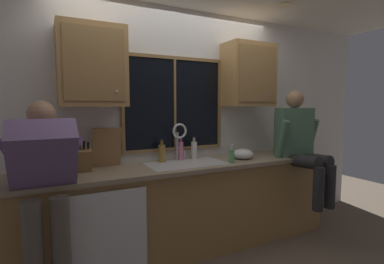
{
  "coord_description": "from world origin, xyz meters",
  "views": [
    {
      "loc": [
        -1.26,
        -2.93,
        1.51
      ],
      "look_at": [
        0.09,
        -0.3,
        1.24
      ],
      "focal_mm": 27.24,
      "sensor_mm": 36.0,
      "label": 1
    }
  ],
  "objects_px": {
    "cutting_board": "(107,147)",
    "mixing_bowl": "(243,154)",
    "person_standing": "(45,182)",
    "bottle_green_glass": "(162,153)",
    "soap_dispenser": "(231,156)",
    "person_sitting_on_counter": "(300,141)",
    "knife_block": "(84,160)",
    "bottle_amber_small": "(194,150)",
    "bottle_tall_clear": "(181,150)"
  },
  "relations": [
    {
      "from": "person_standing",
      "to": "bottle_amber_small",
      "type": "height_order",
      "value": "person_standing"
    },
    {
      "from": "cutting_board",
      "to": "bottle_tall_clear",
      "type": "xyz_separation_m",
      "value": [
        0.78,
        -0.02,
        -0.08
      ]
    },
    {
      "from": "cutting_board",
      "to": "bottle_amber_small",
      "type": "relative_size",
      "value": 1.54
    },
    {
      "from": "cutting_board",
      "to": "bottle_amber_small",
      "type": "bearing_deg",
      "value": -1.62
    },
    {
      "from": "mixing_bowl",
      "to": "bottle_green_glass",
      "type": "bearing_deg",
      "value": 165.05
    },
    {
      "from": "mixing_bowl",
      "to": "soap_dispenser",
      "type": "xyz_separation_m",
      "value": [
        -0.24,
        -0.12,
        0.02
      ]
    },
    {
      "from": "soap_dispenser",
      "to": "bottle_tall_clear",
      "type": "xyz_separation_m",
      "value": [
        -0.41,
        0.36,
        0.03
      ]
    },
    {
      "from": "knife_block",
      "to": "soap_dispenser",
      "type": "distance_m",
      "value": 1.43
    },
    {
      "from": "person_standing",
      "to": "bottle_amber_small",
      "type": "distance_m",
      "value": 1.56
    },
    {
      "from": "cutting_board",
      "to": "mixing_bowl",
      "type": "height_order",
      "value": "cutting_board"
    },
    {
      "from": "knife_block",
      "to": "bottle_green_glass",
      "type": "xyz_separation_m",
      "value": [
        0.78,
        0.09,
        -0.01
      ]
    },
    {
      "from": "knife_block",
      "to": "bottle_green_glass",
      "type": "bearing_deg",
      "value": 6.92
    },
    {
      "from": "knife_block",
      "to": "mixing_bowl",
      "type": "xyz_separation_m",
      "value": [
        1.64,
        -0.14,
        -0.06
      ]
    },
    {
      "from": "person_sitting_on_counter",
      "to": "mixing_bowl",
      "type": "height_order",
      "value": "person_sitting_on_counter"
    },
    {
      "from": "bottle_tall_clear",
      "to": "bottle_amber_small",
      "type": "relative_size",
      "value": 1.04
    },
    {
      "from": "bottle_tall_clear",
      "to": "bottle_amber_small",
      "type": "height_order",
      "value": "bottle_tall_clear"
    },
    {
      "from": "knife_block",
      "to": "bottle_tall_clear",
      "type": "xyz_separation_m",
      "value": [
        1.0,
        0.1,
        -0.0
      ]
    },
    {
      "from": "mixing_bowl",
      "to": "knife_block",
      "type": "bearing_deg",
      "value": 175.23
    },
    {
      "from": "person_sitting_on_counter",
      "to": "bottle_tall_clear",
      "type": "relative_size",
      "value": 4.87
    },
    {
      "from": "person_standing",
      "to": "cutting_board",
      "type": "height_order",
      "value": "person_standing"
    },
    {
      "from": "cutting_board",
      "to": "soap_dispenser",
      "type": "distance_m",
      "value": 1.25
    },
    {
      "from": "soap_dispenser",
      "to": "bottle_amber_small",
      "type": "distance_m",
      "value": 0.44
    },
    {
      "from": "bottle_amber_small",
      "to": "cutting_board",
      "type": "bearing_deg",
      "value": 178.38
    },
    {
      "from": "knife_block",
      "to": "person_standing",
      "type": "bearing_deg",
      "value": -128.92
    },
    {
      "from": "cutting_board",
      "to": "bottle_green_glass",
      "type": "relative_size",
      "value": 1.62
    },
    {
      "from": "person_standing",
      "to": "bottle_green_glass",
      "type": "distance_m",
      "value": 1.2
    },
    {
      "from": "person_sitting_on_counter",
      "to": "knife_block",
      "type": "relative_size",
      "value": 3.92
    },
    {
      "from": "knife_block",
      "to": "person_sitting_on_counter",
      "type": "bearing_deg",
      "value": -8.81
    },
    {
      "from": "bottle_green_glass",
      "to": "person_sitting_on_counter",
      "type": "bearing_deg",
      "value": -16.58
    },
    {
      "from": "knife_block",
      "to": "bottle_amber_small",
      "type": "xyz_separation_m",
      "value": [
        1.16,
        0.1,
        -0.01
      ]
    },
    {
      "from": "bottle_amber_small",
      "to": "bottle_tall_clear",
      "type": "bearing_deg",
      "value": 178.36
    },
    {
      "from": "bottle_tall_clear",
      "to": "person_sitting_on_counter",
      "type": "bearing_deg",
      "value": -19.67
    },
    {
      "from": "person_sitting_on_counter",
      "to": "bottle_green_glass",
      "type": "xyz_separation_m",
      "value": [
        -1.51,
        0.45,
        -0.09
      ]
    },
    {
      "from": "cutting_board",
      "to": "bottle_green_glass",
      "type": "height_order",
      "value": "cutting_board"
    },
    {
      "from": "knife_block",
      "to": "mixing_bowl",
      "type": "relative_size",
      "value": 1.37
    },
    {
      "from": "mixing_bowl",
      "to": "person_standing",
      "type": "bearing_deg",
      "value": -172.61
    },
    {
      "from": "person_sitting_on_counter",
      "to": "bottle_tall_clear",
      "type": "height_order",
      "value": "person_sitting_on_counter"
    },
    {
      "from": "soap_dispenser",
      "to": "person_sitting_on_counter",
      "type": "bearing_deg",
      "value": -6.16
    },
    {
      "from": "person_standing",
      "to": "soap_dispenser",
      "type": "height_order",
      "value": "person_standing"
    },
    {
      "from": "person_standing",
      "to": "bottle_tall_clear",
      "type": "xyz_separation_m",
      "value": [
        1.32,
        0.5,
        0.07
      ]
    },
    {
      "from": "bottle_tall_clear",
      "to": "soap_dispenser",
      "type": "bearing_deg",
      "value": -41.93
    },
    {
      "from": "person_sitting_on_counter",
      "to": "knife_block",
      "type": "xyz_separation_m",
      "value": [
        -2.28,
        0.35,
        -0.08
      ]
    },
    {
      "from": "person_sitting_on_counter",
      "to": "person_standing",
      "type": "bearing_deg",
      "value": -179.17
    },
    {
      "from": "bottle_green_glass",
      "to": "bottle_tall_clear",
      "type": "distance_m",
      "value": 0.22
    },
    {
      "from": "soap_dispenser",
      "to": "mixing_bowl",
      "type": "bearing_deg",
      "value": 27.11
    },
    {
      "from": "cutting_board",
      "to": "bottle_tall_clear",
      "type": "relative_size",
      "value": 1.48
    },
    {
      "from": "person_standing",
      "to": "knife_block",
      "type": "xyz_separation_m",
      "value": [
        0.32,
        0.39,
        0.07
      ]
    },
    {
      "from": "bottle_amber_small",
      "to": "person_standing",
      "type": "bearing_deg",
      "value": -161.57
    },
    {
      "from": "soap_dispenser",
      "to": "bottle_green_glass",
      "type": "height_order",
      "value": "bottle_green_glass"
    },
    {
      "from": "person_sitting_on_counter",
      "to": "soap_dispenser",
      "type": "height_order",
      "value": "person_sitting_on_counter"
    }
  ]
}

